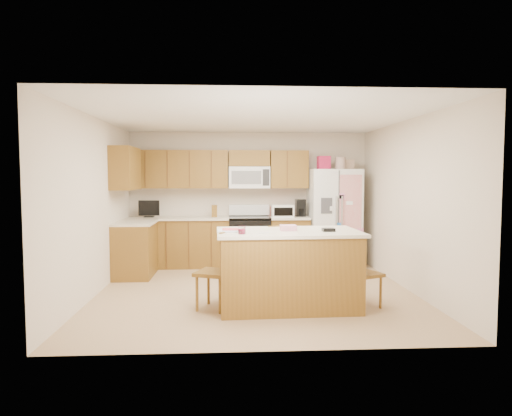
{
  "coord_description": "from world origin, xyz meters",
  "views": [
    {
      "loc": [
        -0.36,
        -6.48,
        1.67
      ],
      "look_at": [
        0.03,
        0.35,
        1.19
      ],
      "focal_mm": 32.0,
      "sensor_mm": 36.0,
      "label": 1
    }
  ],
  "objects": [
    {
      "name": "island",
      "position": [
        0.37,
        -0.78,
        0.5
      ],
      "size": [
        1.83,
        1.11,
        1.08
      ],
      "color": "olive",
      "rests_on": "ground"
    },
    {
      "name": "refrigerator",
      "position": [
        1.57,
        1.87,
        0.92
      ],
      "size": [
        0.9,
        0.79,
        2.04
      ],
      "color": "white",
      "rests_on": "ground"
    },
    {
      "name": "windsor_chair_right",
      "position": [
        1.32,
        -0.83,
        0.43
      ],
      "size": [
        0.5,
        0.51,
        0.92
      ],
      "color": "olive",
      "rests_on": "ground"
    },
    {
      "name": "room_shell",
      "position": [
        0.0,
        0.0,
        1.44
      ],
      "size": [
        4.6,
        4.6,
        2.52
      ],
      "color": "beige",
      "rests_on": "ground"
    },
    {
      "name": "ground",
      "position": [
        0.0,
        0.0,
        0.0
      ],
      "size": [
        4.5,
        4.5,
        0.0
      ],
      "primitive_type": "plane",
      "color": "#9D784B",
      "rests_on": "ground"
    },
    {
      "name": "windsor_chair_left",
      "position": [
        -0.54,
        -0.81,
        0.47
      ],
      "size": [
        0.54,
        0.55,
        1.0
      ],
      "color": "olive",
      "rests_on": "ground"
    },
    {
      "name": "stove",
      "position": [
        0.0,
        1.94,
        0.47
      ],
      "size": [
        0.76,
        0.65,
        1.13
      ],
      "color": "black",
      "rests_on": "ground"
    },
    {
      "name": "windsor_chair_back",
      "position": [
        0.3,
        -0.15,
        0.47
      ],
      "size": [
        0.53,
        0.52,
        1.0
      ],
      "color": "olive",
      "rests_on": "ground"
    },
    {
      "name": "cabinetry",
      "position": [
        -0.98,
        1.79,
        0.91
      ],
      "size": [
        3.36,
        1.56,
        2.15
      ],
      "color": "olive",
      "rests_on": "ground"
    }
  ]
}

